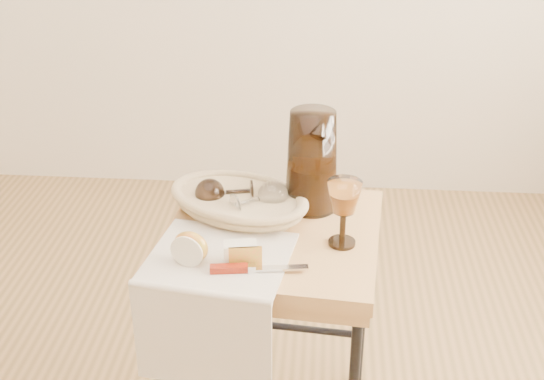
# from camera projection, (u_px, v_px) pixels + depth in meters

# --- Properties ---
(side_table) EXTENTS (0.55, 0.55, 0.64)m
(side_table) POSITION_uv_depth(u_px,v_px,m) (273.00, 337.00, 1.85)
(side_table) COLOR brown
(side_table) RESTS_ON floor
(tea_towel) EXTENTS (0.35, 0.32, 0.01)m
(tea_towel) POSITION_uv_depth(u_px,v_px,m) (219.00, 258.00, 1.59)
(tea_towel) COLOR silver
(tea_towel) RESTS_ON side_table
(bread_basket) EXTENTS (0.39, 0.33, 0.05)m
(bread_basket) POSITION_uv_depth(u_px,v_px,m) (239.00, 203.00, 1.77)
(bread_basket) COLOR #957255
(bread_basket) RESTS_ON side_table
(goblet_lying_a) EXTENTS (0.13, 0.10, 0.07)m
(goblet_lying_a) POSITION_uv_depth(u_px,v_px,m) (228.00, 192.00, 1.77)
(goblet_lying_a) COLOR #332218
(goblet_lying_a) RESTS_ON bread_basket
(goblet_lying_b) EXTENTS (0.15, 0.13, 0.08)m
(goblet_lying_b) POSITION_uv_depth(u_px,v_px,m) (257.00, 199.00, 1.74)
(goblet_lying_b) COLOR white
(goblet_lying_b) RESTS_ON bread_basket
(pitcher) EXTENTS (0.26, 0.30, 0.30)m
(pitcher) POSITION_uv_depth(u_px,v_px,m) (312.00, 161.00, 1.75)
(pitcher) COLOR black
(pitcher) RESTS_ON side_table
(wine_goblet) EXTENTS (0.10, 0.10, 0.16)m
(wine_goblet) POSITION_uv_depth(u_px,v_px,m) (343.00, 213.00, 1.61)
(wine_goblet) COLOR white
(wine_goblet) RESTS_ON side_table
(apple_half) EXTENTS (0.09, 0.06, 0.07)m
(apple_half) POSITION_uv_depth(u_px,v_px,m) (191.00, 247.00, 1.56)
(apple_half) COLOR red
(apple_half) RESTS_ON tea_towel
(apple_wedge) EXTENTS (0.08, 0.05, 0.05)m
(apple_wedge) POSITION_uv_depth(u_px,v_px,m) (240.00, 253.00, 1.56)
(apple_wedge) COLOR beige
(apple_wedge) RESTS_ON tea_towel
(table_knife) EXTENTS (0.21, 0.05, 0.02)m
(table_knife) POSITION_uv_depth(u_px,v_px,m) (255.00, 268.00, 1.54)
(table_knife) COLOR silver
(table_knife) RESTS_ON tea_towel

